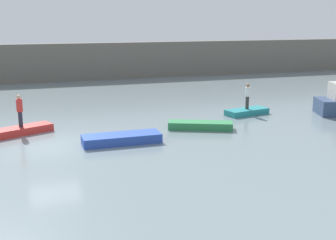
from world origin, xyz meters
TOP-DOWN VIEW (x-y plane):
  - ground_plane at (0.00, 0.00)m, footprint 120.00×120.00m
  - embankment_wall at (0.00, 23.08)m, footprint 80.00×1.20m
  - rowboat_red at (-1.47, 2.91)m, footprint 3.42×2.26m
  - rowboat_blue at (3.32, -0.47)m, footprint 3.90×1.30m
  - rowboat_green at (8.14, 0.92)m, footprint 3.69×2.31m
  - rowboat_teal at (12.45, 3.52)m, footprint 3.07×1.71m
  - person_red_shirt at (-1.47, 2.91)m, footprint 0.32×0.32m
  - person_white_shirt at (12.45, 3.52)m, footprint 0.32×0.32m

SIDE VIEW (x-z plane):
  - ground_plane at x=0.00m, z-range 0.00..0.00m
  - rowboat_teal at x=12.45m, z-range 0.00..0.37m
  - rowboat_red at x=-1.47m, z-range 0.00..0.40m
  - rowboat_green at x=8.14m, z-range 0.00..0.42m
  - rowboat_blue at x=3.32m, z-range 0.00..0.46m
  - person_white_shirt at x=12.45m, z-range 0.46..2.13m
  - person_red_shirt at x=-1.47m, z-range 0.50..2.24m
  - embankment_wall at x=0.00m, z-range 0.00..3.72m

